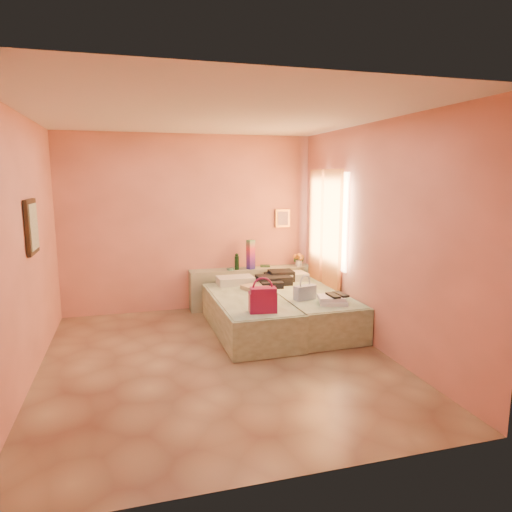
% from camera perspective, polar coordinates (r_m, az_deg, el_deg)
% --- Properties ---
extents(ground, '(4.50, 4.50, 0.00)m').
position_cam_1_polar(ground, '(5.54, -4.74, -12.84)').
color(ground, '#9D885E').
rests_on(ground, ground).
extents(room_walls, '(4.02, 4.51, 2.81)m').
position_cam_1_polar(room_walls, '(5.72, -4.05, 6.35)').
color(room_walls, '#F09780').
rests_on(room_walls, ground).
extents(headboard_ledge, '(2.05, 0.30, 0.65)m').
position_cam_1_polar(headboard_ledge, '(7.60, -0.57, -3.92)').
color(headboard_ledge, '#979E81').
rests_on(headboard_ledge, ground).
extents(bed_left, '(0.93, 2.01, 0.50)m').
position_cam_1_polar(bed_left, '(6.37, -0.93, -7.35)').
color(bed_left, '#B7D3AA').
rests_on(bed_left, ground).
extents(bed_right, '(0.93, 2.01, 0.50)m').
position_cam_1_polar(bed_right, '(6.69, 6.49, -6.57)').
color(bed_right, '#B7D3AA').
rests_on(bed_right, ground).
extents(water_bottle, '(0.09, 0.09, 0.25)m').
position_cam_1_polar(water_bottle, '(7.39, -2.41, -0.76)').
color(water_bottle, '#13341B').
rests_on(water_bottle, headboard_ledge).
extents(rainbow_box, '(0.14, 0.14, 0.48)m').
position_cam_1_polar(rainbow_box, '(7.42, -0.67, 0.18)').
color(rainbow_box, maroon).
rests_on(rainbow_box, headboard_ledge).
extents(small_dish, '(0.13, 0.13, 0.03)m').
position_cam_1_polar(small_dish, '(7.38, -3.23, -1.65)').
color(small_dish, '#4D8E71').
rests_on(small_dish, headboard_ledge).
extents(green_book, '(0.18, 0.15, 0.03)m').
position_cam_1_polar(green_book, '(7.65, 1.14, -1.24)').
color(green_book, '#254528').
rests_on(green_book, headboard_ledge).
extents(flower_vase, '(0.23, 0.23, 0.26)m').
position_cam_1_polar(flower_vase, '(7.72, 5.38, -0.31)').
color(flower_vase, white).
rests_on(flower_vase, headboard_ledge).
extents(magenta_handbag, '(0.36, 0.23, 0.31)m').
position_cam_1_polar(magenta_handbag, '(5.60, 0.84, -5.47)').
color(magenta_handbag, maroon).
rests_on(magenta_handbag, bed_left).
extents(khaki_garment, '(0.44, 0.40, 0.06)m').
position_cam_1_polar(khaki_garment, '(6.74, -0.09, -3.91)').
color(khaki_garment, tan).
rests_on(khaki_garment, bed_left).
extents(clothes_pile, '(0.58, 0.58, 0.17)m').
position_cam_1_polar(clothes_pile, '(7.07, 2.58, -2.84)').
color(clothes_pile, black).
rests_on(clothes_pile, bed_right).
extents(blue_handbag, '(0.32, 0.19, 0.19)m').
position_cam_1_polar(blue_handbag, '(6.21, 6.12, -4.55)').
color(blue_handbag, '#385587').
rests_on(blue_handbag, bed_right).
extents(towel_stack, '(0.42, 0.39, 0.10)m').
position_cam_1_polar(towel_stack, '(6.06, 9.62, -5.46)').
color(towel_stack, white).
rests_on(towel_stack, bed_right).
extents(sandal_pair, '(0.20, 0.27, 0.03)m').
position_cam_1_polar(sandal_pair, '(6.07, 10.13, -4.82)').
color(sandal_pair, black).
rests_on(sandal_pair, towel_stack).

